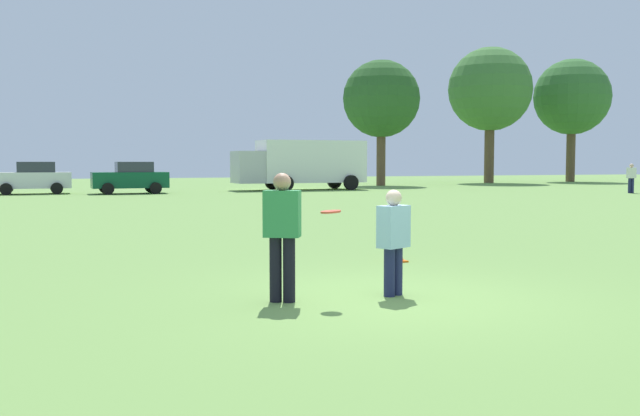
{
  "coord_description": "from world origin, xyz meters",
  "views": [
    {
      "loc": [
        -4.11,
        -8.66,
        1.86
      ],
      "look_at": [
        -0.27,
        2.07,
        1.11
      ],
      "focal_mm": 39.95,
      "sensor_mm": 36.0,
      "label": 1
    }
  ],
  "objects_px": {
    "bystander_sideline_watcher": "(631,176)",
    "frisbee": "(331,212)",
    "player_defender": "(393,237)",
    "parked_car_near_right": "(131,177)",
    "box_truck": "(302,163)",
    "player_thrower": "(282,229)",
    "parked_car_mid_right": "(33,178)",
    "traffic_cone": "(397,249)"
  },
  "relations": [
    {
      "from": "player_thrower",
      "to": "parked_car_near_right",
      "type": "bearing_deg",
      "value": 88.57
    },
    {
      "from": "parked_car_near_right",
      "to": "player_defender",
      "type": "bearing_deg",
      "value": -88.7
    },
    {
      "from": "traffic_cone",
      "to": "parked_car_mid_right",
      "type": "relative_size",
      "value": 0.11
    },
    {
      "from": "box_truck",
      "to": "bystander_sideline_watcher",
      "type": "bearing_deg",
      "value": -33.05
    },
    {
      "from": "parked_car_near_right",
      "to": "bystander_sideline_watcher",
      "type": "distance_m",
      "value": 28.92
    },
    {
      "from": "traffic_cone",
      "to": "parked_car_near_right",
      "type": "xyz_separation_m",
      "value": [
        -2.26,
        30.1,
        0.69
      ]
    },
    {
      "from": "traffic_cone",
      "to": "parked_car_mid_right",
      "type": "distance_m",
      "value": 32.38
    },
    {
      "from": "box_truck",
      "to": "bystander_sideline_watcher",
      "type": "height_order",
      "value": "box_truck"
    },
    {
      "from": "player_defender",
      "to": "box_truck",
      "type": "bearing_deg",
      "value": 73.77
    },
    {
      "from": "parked_car_mid_right",
      "to": "parked_car_near_right",
      "type": "xyz_separation_m",
      "value": [
        5.27,
        -1.39,
        0.0
      ]
    },
    {
      "from": "frisbee",
      "to": "parked_car_near_right",
      "type": "bearing_deg",
      "value": 89.6
    },
    {
      "from": "frisbee",
      "to": "parked_car_near_right",
      "type": "height_order",
      "value": "parked_car_near_right"
    },
    {
      "from": "box_truck",
      "to": "player_defender",
      "type": "bearing_deg",
      "value": -106.23
    },
    {
      "from": "box_truck",
      "to": "parked_car_mid_right",
      "type": "bearing_deg",
      "value": -179.02
    },
    {
      "from": "parked_car_near_right",
      "to": "bystander_sideline_watcher",
      "type": "relative_size",
      "value": 2.49
    },
    {
      "from": "player_defender",
      "to": "frisbee",
      "type": "height_order",
      "value": "player_defender"
    },
    {
      "from": "player_thrower",
      "to": "player_defender",
      "type": "bearing_deg",
      "value": -3.33
    },
    {
      "from": "player_thrower",
      "to": "bystander_sideline_watcher",
      "type": "xyz_separation_m",
      "value": [
        28.27,
        23.87,
        0.0
      ]
    },
    {
      "from": "traffic_cone",
      "to": "player_thrower",
      "type": "bearing_deg",
      "value": -136.76
    },
    {
      "from": "player_thrower",
      "to": "frisbee",
      "type": "bearing_deg",
      "value": -22.49
    },
    {
      "from": "parked_car_mid_right",
      "to": "parked_car_near_right",
      "type": "height_order",
      "value": "same"
    },
    {
      "from": "bystander_sideline_watcher",
      "to": "parked_car_mid_right",
      "type": "bearing_deg",
      "value": 162.19
    },
    {
      "from": "player_defender",
      "to": "traffic_cone",
      "type": "distance_m",
      "value": 3.4
    },
    {
      "from": "parked_car_near_right",
      "to": "frisbee",
      "type": "bearing_deg",
      "value": -90.4
    },
    {
      "from": "bystander_sideline_watcher",
      "to": "frisbee",
      "type": "bearing_deg",
      "value": -138.93
    },
    {
      "from": "parked_car_mid_right",
      "to": "box_truck",
      "type": "relative_size",
      "value": 0.5
    },
    {
      "from": "frisbee",
      "to": "parked_car_near_right",
      "type": "distance_m",
      "value": 33.24
    },
    {
      "from": "player_thrower",
      "to": "traffic_cone",
      "type": "xyz_separation_m",
      "value": [
        3.08,
        2.9,
        -0.74
      ]
    },
    {
      "from": "traffic_cone",
      "to": "bystander_sideline_watcher",
      "type": "distance_m",
      "value": 32.79
    },
    {
      "from": "frisbee",
      "to": "traffic_cone",
      "type": "height_order",
      "value": "frisbee"
    },
    {
      "from": "player_thrower",
      "to": "parked_car_mid_right",
      "type": "height_order",
      "value": "parked_car_mid_right"
    },
    {
      "from": "frisbee",
      "to": "traffic_cone",
      "type": "relative_size",
      "value": 0.57
    },
    {
      "from": "traffic_cone",
      "to": "parked_car_near_right",
      "type": "height_order",
      "value": "parked_car_near_right"
    },
    {
      "from": "frisbee",
      "to": "parked_car_near_right",
      "type": "xyz_separation_m",
      "value": [
        0.23,
        33.24,
        -0.28
      ]
    },
    {
      "from": "parked_car_near_right",
      "to": "bystander_sideline_watcher",
      "type": "height_order",
      "value": "parked_car_near_right"
    },
    {
      "from": "player_thrower",
      "to": "parked_car_mid_right",
      "type": "xyz_separation_m",
      "value": [
        -4.45,
        34.39,
        -0.04
      ]
    },
    {
      "from": "bystander_sideline_watcher",
      "to": "player_thrower",
      "type": "bearing_deg",
      "value": -139.82
    },
    {
      "from": "parked_car_near_right",
      "to": "box_truck",
      "type": "distance_m",
      "value": 11.03
    },
    {
      "from": "player_defender",
      "to": "parked_car_mid_right",
      "type": "relative_size",
      "value": 0.35
    },
    {
      "from": "player_thrower",
      "to": "bystander_sideline_watcher",
      "type": "distance_m",
      "value": 37.0
    },
    {
      "from": "player_defender",
      "to": "frisbee",
      "type": "distance_m",
      "value": 1.06
    },
    {
      "from": "bystander_sideline_watcher",
      "to": "traffic_cone",
      "type": "bearing_deg",
      "value": -140.21
    }
  ]
}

